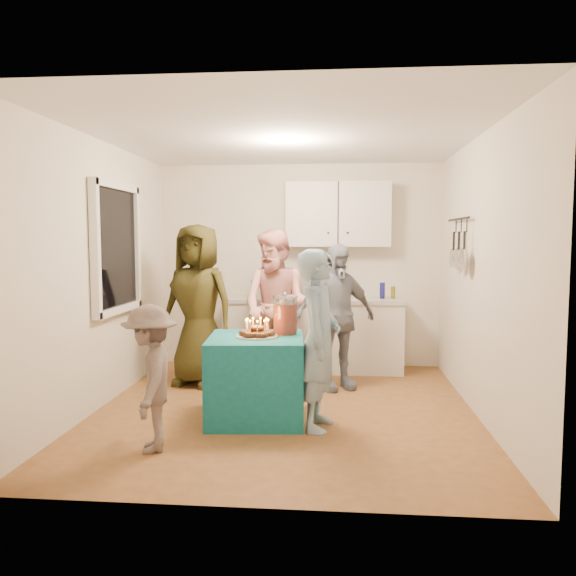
# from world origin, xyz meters

# --- Properties ---
(floor) EXTENTS (4.00, 4.00, 0.00)m
(floor) POSITION_xyz_m (0.00, 0.00, 0.00)
(floor) COLOR brown
(floor) RESTS_ON ground
(ceiling) EXTENTS (4.00, 4.00, 0.00)m
(ceiling) POSITION_xyz_m (0.00, 0.00, 2.60)
(ceiling) COLOR white
(ceiling) RESTS_ON floor
(back_wall) EXTENTS (3.60, 3.60, 0.00)m
(back_wall) POSITION_xyz_m (0.00, 2.00, 1.30)
(back_wall) COLOR silver
(back_wall) RESTS_ON floor
(left_wall) EXTENTS (4.00, 4.00, 0.00)m
(left_wall) POSITION_xyz_m (-1.80, 0.00, 1.30)
(left_wall) COLOR silver
(left_wall) RESTS_ON floor
(right_wall) EXTENTS (4.00, 4.00, 0.00)m
(right_wall) POSITION_xyz_m (1.80, 0.00, 1.30)
(right_wall) COLOR silver
(right_wall) RESTS_ON floor
(window_night) EXTENTS (0.04, 1.00, 1.20)m
(window_night) POSITION_xyz_m (-1.77, 0.30, 1.55)
(window_night) COLOR black
(window_night) RESTS_ON left_wall
(counter) EXTENTS (2.20, 0.58, 0.86)m
(counter) POSITION_xyz_m (0.20, 1.70, 0.43)
(counter) COLOR white
(counter) RESTS_ON floor
(countertop) EXTENTS (2.24, 0.62, 0.05)m
(countertop) POSITION_xyz_m (0.20, 1.70, 0.89)
(countertop) COLOR beige
(countertop) RESTS_ON counter
(upper_cabinet) EXTENTS (1.30, 0.30, 0.80)m
(upper_cabinet) POSITION_xyz_m (0.50, 1.85, 1.95)
(upper_cabinet) COLOR white
(upper_cabinet) RESTS_ON back_wall
(pot_rack) EXTENTS (0.12, 1.00, 0.60)m
(pot_rack) POSITION_xyz_m (1.72, 0.70, 1.60)
(pot_rack) COLOR black
(pot_rack) RESTS_ON right_wall
(microwave) EXTENTS (0.57, 0.40, 0.31)m
(microwave) POSITION_xyz_m (0.26, 1.70, 1.06)
(microwave) COLOR white
(microwave) RESTS_ON countertop
(party_table) EXTENTS (0.92, 0.92, 0.76)m
(party_table) POSITION_xyz_m (-0.24, -0.29, 0.38)
(party_table) COLOR #116673
(party_table) RESTS_ON floor
(donut_cake) EXTENTS (0.38, 0.38, 0.18)m
(donut_cake) POSITION_xyz_m (-0.22, -0.31, 0.85)
(donut_cake) COLOR #381C0C
(donut_cake) RESTS_ON party_table
(punch_jar) EXTENTS (0.22, 0.22, 0.34)m
(punch_jar) POSITION_xyz_m (0.01, -0.11, 0.93)
(punch_jar) COLOR red
(punch_jar) RESTS_ON party_table
(man_birthday) EXTENTS (0.44, 0.61, 1.56)m
(man_birthday) POSITION_xyz_m (0.34, -0.50, 0.78)
(man_birthday) COLOR #84A4C0
(man_birthday) RESTS_ON floor
(woman_back_left) EXTENTS (1.02, 0.81, 1.81)m
(woman_back_left) POSITION_xyz_m (-1.06, 0.87, 0.90)
(woman_back_left) COLOR #524B17
(woman_back_left) RESTS_ON floor
(woman_back_center) EXTENTS (1.04, 0.93, 1.75)m
(woman_back_center) POSITION_xyz_m (-0.18, 0.99, 0.88)
(woman_back_center) COLOR #F27E81
(woman_back_center) RESTS_ON floor
(woman_back_right) EXTENTS (1.01, 0.77, 1.60)m
(woman_back_right) POSITION_xyz_m (0.48, 0.81, 0.80)
(woman_back_right) COLOR #0F1B35
(woman_back_right) RESTS_ON floor
(child_near_left) EXTENTS (0.60, 0.82, 1.14)m
(child_near_left) POSITION_xyz_m (-0.94, -1.12, 0.57)
(child_near_left) COLOR #594A47
(child_near_left) RESTS_ON floor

